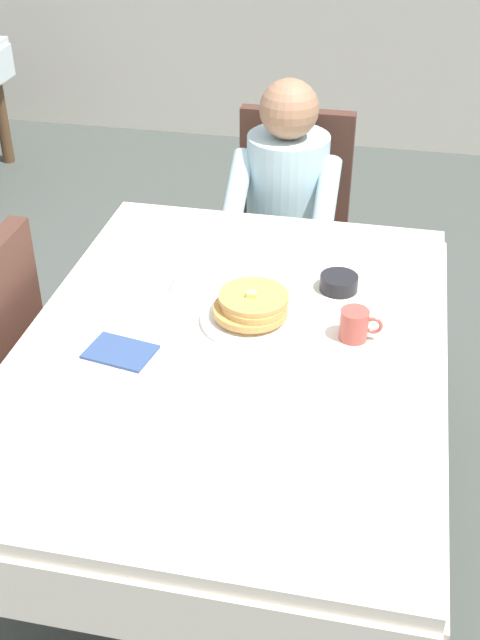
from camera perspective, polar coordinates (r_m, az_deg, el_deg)
ground_plane at (r=2.62m, az=-0.52°, el=-14.86°), size 14.00×14.00×0.00m
dining_table_main at (r=2.17m, az=-0.61°, el=-3.46°), size 1.12×1.52×0.74m
chair_diner at (r=3.22m, az=3.58°, el=7.26°), size 0.44×0.45×0.93m
diner_person at (r=3.02m, az=3.21°, el=8.32°), size 0.40×0.43×1.12m
plate_breakfast at (r=2.20m, az=0.82°, el=0.09°), size 0.28×0.28×0.02m
breakfast_stack at (r=2.17m, az=0.89°, el=0.97°), size 0.20×0.21×0.08m
cup_coffee at (r=2.13m, az=8.12°, el=-0.33°), size 0.11×0.08×0.08m
bowl_butter at (r=2.34m, az=6.99°, el=2.62°), size 0.11×0.11×0.04m
syrup_pitcher at (r=2.30m, az=-4.36°, el=2.61°), size 0.08×0.08×0.07m
fork_left_of_plate at (r=2.22m, az=-4.09°, el=0.25°), size 0.02×0.18×0.00m
knife_right_of_plate at (r=2.16m, az=5.67°, el=-0.89°), size 0.01×0.20×0.00m
spoon_near_edge at (r=1.94m, az=-0.13°, el=-5.33°), size 0.15×0.03×0.00m
napkin_folded at (r=2.10m, az=-8.46°, el=-2.23°), size 0.19×0.15×0.01m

